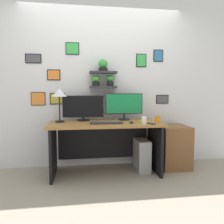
{
  "coord_description": "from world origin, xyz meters",
  "views": [
    {
      "loc": [
        -0.35,
        -3.09,
        1.18
      ],
      "look_at": [
        0.1,
        0.05,
        0.89
      ],
      "focal_mm": 35.27,
      "sensor_mm": 36.0,
      "label": 1
    }
  ],
  "objects_px": {
    "cell_phone": "(151,124)",
    "scissors_tray": "(143,121)",
    "desk_lamp": "(59,95)",
    "computer_mouse": "(131,122)",
    "coffee_mug": "(158,119)",
    "desk": "(105,136)",
    "keyboard": "(106,123)",
    "computer_tower_right": "(142,155)",
    "monitor_left": "(83,108)",
    "drawer_cabinet": "(173,146)",
    "pen_cup": "(144,120)",
    "monitor_right": "(124,105)"
  },
  "relations": [
    {
      "from": "drawer_cabinet",
      "to": "scissors_tray",
      "type": "bearing_deg",
      "value": -161.41
    },
    {
      "from": "coffee_mug",
      "to": "desk",
      "type": "bearing_deg",
      "value": 167.89
    },
    {
      "from": "coffee_mug",
      "to": "pen_cup",
      "type": "distance_m",
      "value": 0.27
    },
    {
      "from": "keyboard",
      "to": "desk_lamp",
      "type": "distance_m",
      "value": 0.78
    },
    {
      "from": "monitor_right",
      "to": "keyboard",
      "type": "relative_size",
      "value": 1.3
    },
    {
      "from": "monitor_left",
      "to": "scissors_tray",
      "type": "relative_size",
      "value": 5.07
    },
    {
      "from": "keyboard",
      "to": "coffee_mug",
      "type": "relative_size",
      "value": 4.89
    },
    {
      "from": "monitor_left",
      "to": "desk_lamp",
      "type": "relative_size",
      "value": 1.27
    },
    {
      "from": "computer_mouse",
      "to": "drawer_cabinet",
      "type": "height_order",
      "value": "computer_mouse"
    },
    {
      "from": "monitor_left",
      "to": "cell_phone",
      "type": "bearing_deg",
      "value": -27.44
    },
    {
      "from": "cell_phone",
      "to": "scissors_tray",
      "type": "height_order",
      "value": "scissors_tray"
    },
    {
      "from": "desk_lamp",
      "to": "pen_cup",
      "type": "distance_m",
      "value": 1.24
    },
    {
      "from": "keyboard",
      "to": "computer_tower_right",
      "type": "distance_m",
      "value": 0.8
    },
    {
      "from": "coffee_mug",
      "to": "computer_mouse",
      "type": "bearing_deg",
      "value": -171.18
    },
    {
      "from": "pen_cup",
      "to": "desk",
      "type": "bearing_deg",
      "value": 150.03
    },
    {
      "from": "computer_mouse",
      "to": "coffee_mug",
      "type": "relative_size",
      "value": 1.0
    },
    {
      "from": "desk",
      "to": "computer_tower_right",
      "type": "relative_size",
      "value": 3.4
    },
    {
      "from": "scissors_tray",
      "to": "computer_mouse",
      "type": "bearing_deg",
      "value": -150.03
    },
    {
      "from": "computer_mouse",
      "to": "coffee_mug",
      "type": "xyz_separation_m",
      "value": [
        0.4,
        0.06,
        0.03
      ]
    },
    {
      "from": "monitor_left",
      "to": "coffee_mug",
      "type": "relative_size",
      "value": 6.76
    },
    {
      "from": "cell_phone",
      "to": "keyboard",
      "type": "bearing_deg",
      "value": 157.7
    },
    {
      "from": "drawer_cabinet",
      "to": "keyboard",
      "type": "bearing_deg",
      "value": -165.55
    },
    {
      "from": "computer_mouse",
      "to": "pen_cup",
      "type": "relative_size",
      "value": 0.9
    },
    {
      "from": "monitor_right",
      "to": "scissors_tray",
      "type": "distance_m",
      "value": 0.41
    },
    {
      "from": "pen_cup",
      "to": "cell_phone",
      "type": "bearing_deg",
      "value": -10.42
    },
    {
      "from": "desk_lamp",
      "to": "scissors_tray",
      "type": "distance_m",
      "value": 1.24
    },
    {
      "from": "coffee_mug",
      "to": "computer_tower_right",
      "type": "bearing_deg",
      "value": 138.35
    },
    {
      "from": "keyboard",
      "to": "scissors_tray",
      "type": "bearing_deg",
      "value": 10.0
    },
    {
      "from": "computer_mouse",
      "to": "cell_phone",
      "type": "relative_size",
      "value": 0.64
    },
    {
      "from": "monitor_left",
      "to": "desk_lamp",
      "type": "height_order",
      "value": "desk_lamp"
    },
    {
      "from": "monitor_left",
      "to": "coffee_mug",
      "type": "height_order",
      "value": "monitor_left"
    },
    {
      "from": "computer_mouse",
      "to": "scissors_tray",
      "type": "height_order",
      "value": "computer_mouse"
    },
    {
      "from": "monitor_left",
      "to": "monitor_right",
      "type": "height_order",
      "value": "monitor_right"
    },
    {
      "from": "desk",
      "to": "keyboard",
      "type": "xyz_separation_m",
      "value": [
        -0.01,
        -0.2,
        0.22
      ]
    },
    {
      "from": "computer_mouse",
      "to": "computer_tower_right",
      "type": "relative_size",
      "value": 0.19
    },
    {
      "from": "desk",
      "to": "computer_tower_right",
      "type": "distance_m",
      "value": 0.63
    },
    {
      "from": "cell_phone",
      "to": "coffee_mug",
      "type": "relative_size",
      "value": 1.56
    },
    {
      "from": "keyboard",
      "to": "drawer_cabinet",
      "type": "distance_m",
      "value": 1.2
    },
    {
      "from": "desk_lamp",
      "to": "scissors_tray",
      "type": "xyz_separation_m",
      "value": [
        1.17,
        -0.15,
        -0.38
      ]
    },
    {
      "from": "monitor_left",
      "to": "keyboard",
      "type": "bearing_deg",
      "value": -50.28
    },
    {
      "from": "desk_lamp",
      "to": "computer_tower_right",
      "type": "xyz_separation_m",
      "value": [
        1.2,
        -0.03,
        -0.91
      ]
    },
    {
      "from": "desk_lamp",
      "to": "coffee_mug",
      "type": "xyz_separation_m",
      "value": [
        1.38,
        -0.19,
        -0.35
      ]
    },
    {
      "from": "cell_phone",
      "to": "scissors_tray",
      "type": "bearing_deg",
      "value": 94.93
    },
    {
      "from": "computer_tower_right",
      "to": "drawer_cabinet",
      "type": "bearing_deg",
      "value": 7.77
    },
    {
      "from": "cell_phone",
      "to": "scissors_tray",
      "type": "relative_size",
      "value": 1.17
    },
    {
      "from": "desk_lamp",
      "to": "monitor_left",
      "type": "bearing_deg",
      "value": 20.86
    },
    {
      "from": "monitor_left",
      "to": "computer_tower_right",
      "type": "height_order",
      "value": "monitor_left"
    },
    {
      "from": "keyboard",
      "to": "cell_phone",
      "type": "xyz_separation_m",
      "value": [
        0.6,
        -0.1,
        -0.01
      ]
    },
    {
      "from": "computer_mouse",
      "to": "pen_cup",
      "type": "height_order",
      "value": "pen_cup"
    },
    {
      "from": "monitor_left",
      "to": "pen_cup",
      "type": "bearing_deg",
      "value": -29.12
    }
  ]
}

